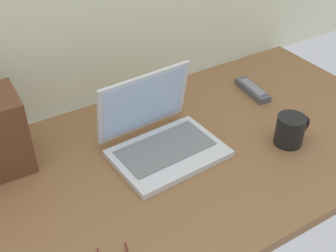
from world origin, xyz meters
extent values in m
cube|color=brown|center=(0.00, 0.00, 0.01)|extent=(1.60, 0.76, 0.03)
cube|color=silver|center=(0.02, 0.01, 0.04)|extent=(0.32, 0.24, 0.02)
cube|color=slate|center=(0.02, 0.03, 0.05)|extent=(0.28, 0.15, 0.00)
cube|color=silver|center=(0.01, 0.14, 0.15)|extent=(0.30, 0.06, 0.20)
cube|color=#A5C6EA|center=(0.01, 0.14, 0.15)|extent=(0.27, 0.05, 0.17)
cylinder|color=black|center=(0.36, -0.12, 0.08)|extent=(0.08, 0.08, 0.09)
torus|color=black|center=(0.41, -0.12, 0.08)|extent=(0.06, 0.01, 0.06)
cylinder|color=brown|center=(0.36, -0.12, 0.12)|extent=(0.07, 0.07, 0.00)
cube|color=#4C4C51|center=(0.46, 0.15, 0.04)|extent=(0.06, 0.16, 0.02)
cube|color=slate|center=(0.46, 0.15, 0.05)|extent=(0.05, 0.12, 0.00)
camera|label=1|loc=(-0.49, -0.81, 0.85)|focal=46.99mm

